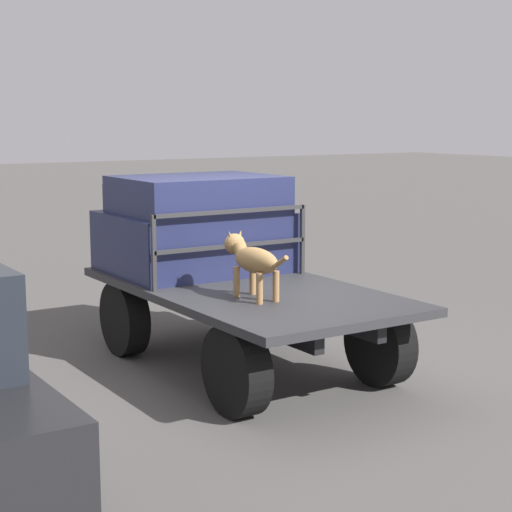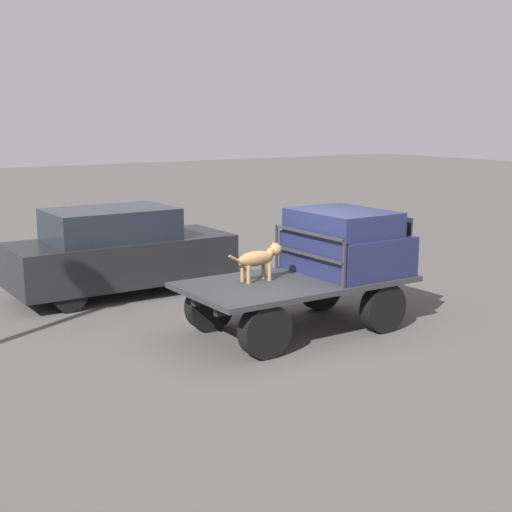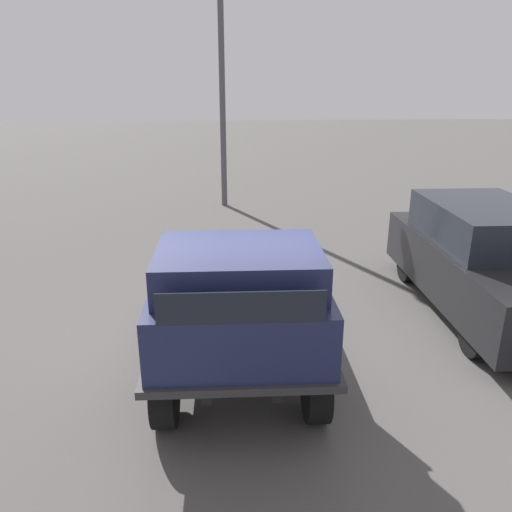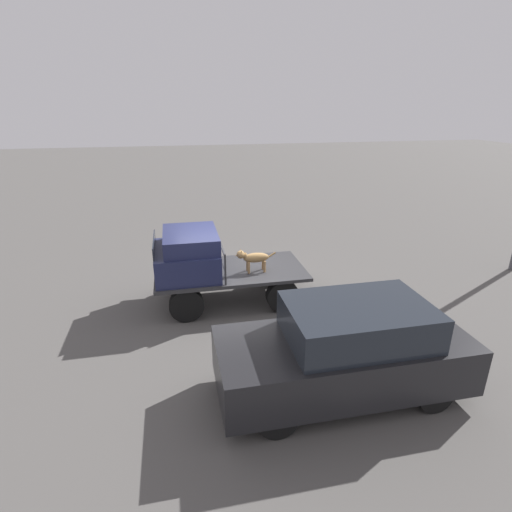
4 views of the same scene
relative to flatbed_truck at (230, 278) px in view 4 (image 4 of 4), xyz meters
name	(u,v)px [view 4 (image 4 of 4)]	position (x,y,z in m)	size (l,w,h in m)	color
ground_plane	(231,300)	(0.00, 0.00, -0.60)	(80.00, 80.00, 0.00)	#514F4C
flatbed_truck	(230,278)	(0.00, 0.00, 0.00)	(3.63, 1.89, 0.84)	black
truck_cab	(188,254)	(1.00, 0.00, 0.73)	(1.47, 1.77, 1.02)	#1E2347
truck_headboard	(220,251)	(0.23, 0.00, 0.73)	(0.04, 1.77, 0.73)	#2D2D30
dog	(253,258)	(-0.52, 0.25, 0.61)	(1.00, 0.24, 0.60)	#9E7547
parked_sedan	(346,351)	(-1.38, 3.79, 0.23)	(4.18, 1.71, 1.67)	black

